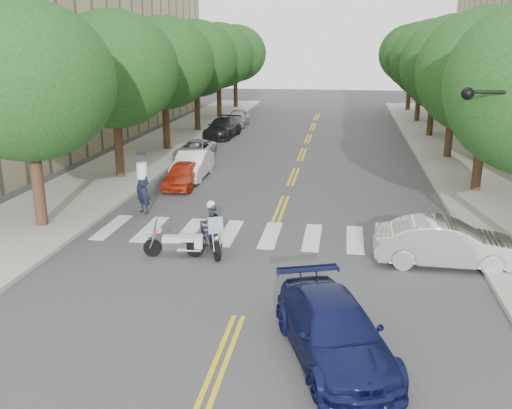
% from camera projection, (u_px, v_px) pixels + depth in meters
% --- Properties ---
extents(ground, '(140.00, 140.00, 0.00)m').
position_uv_depth(ground, '(239.00, 316.00, 15.00)').
color(ground, '#38383A').
rests_on(ground, ground).
extents(sidewalk_left, '(5.00, 60.00, 0.15)m').
position_uv_depth(sidewalk_left, '(157.00, 149.00, 37.24)').
color(sidewalk_left, '#9E9991').
rests_on(sidewalk_left, ground).
extents(sidewalk_right, '(5.00, 60.00, 0.15)m').
position_uv_depth(sidewalk_right, '(459.00, 158.00, 34.46)').
color(sidewalk_right, '#9E9991').
rests_on(sidewalk_right, ground).
extents(tree_l_0, '(6.40, 6.40, 8.45)m').
position_uv_depth(tree_l_0, '(27.00, 81.00, 20.42)').
color(tree_l_0, '#382316').
rests_on(tree_l_0, ground).
extents(tree_l_1, '(6.40, 6.40, 8.45)m').
position_uv_depth(tree_l_1, '(114.00, 70.00, 28.01)').
color(tree_l_1, '#382316').
rests_on(tree_l_1, ground).
extents(tree_l_2, '(6.40, 6.40, 8.45)m').
position_uv_depth(tree_l_2, '(163.00, 63.00, 35.60)').
color(tree_l_2, '#382316').
rests_on(tree_l_2, ground).
extents(tree_l_3, '(6.40, 6.40, 8.45)m').
position_uv_depth(tree_l_3, '(196.00, 59.00, 43.19)').
color(tree_l_3, '#382316').
rests_on(tree_l_3, ground).
extents(tree_l_4, '(6.40, 6.40, 8.45)m').
position_uv_depth(tree_l_4, '(218.00, 56.00, 50.78)').
color(tree_l_4, '#382316').
rests_on(tree_l_4, ground).
extents(tree_l_5, '(6.40, 6.40, 8.45)m').
position_uv_depth(tree_l_5, '(235.00, 53.00, 58.37)').
color(tree_l_5, '#382316').
rests_on(tree_l_5, ground).
extents(tree_r_1, '(6.40, 6.40, 8.45)m').
position_uv_depth(tree_r_1, '(488.00, 73.00, 25.43)').
color(tree_r_1, '#382316').
rests_on(tree_r_1, ground).
extents(tree_r_2, '(6.40, 6.40, 8.45)m').
position_uv_depth(tree_r_2, '(456.00, 65.00, 33.02)').
color(tree_r_2, '#382316').
rests_on(tree_r_2, ground).
extents(tree_r_3, '(6.40, 6.40, 8.45)m').
position_uv_depth(tree_r_3, '(436.00, 60.00, 40.61)').
color(tree_r_3, '#382316').
rests_on(tree_r_3, ground).
extents(tree_r_4, '(6.40, 6.40, 8.45)m').
position_uv_depth(tree_r_4, '(422.00, 57.00, 48.20)').
color(tree_r_4, '#382316').
rests_on(tree_r_4, ground).
extents(tree_r_5, '(6.40, 6.40, 8.45)m').
position_uv_depth(tree_r_5, '(412.00, 54.00, 55.79)').
color(tree_r_5, '#382316').
rests_on(tree_r_5, ground).
extents(motorcycle_police, '(1.17, 2.13, 1.83)m').
position_uv_depth(motorcycle_police, '(211.00, 229.00, 19.35)').
color(motorcycle_police, black).
rests_on(motorcycle_police, ground).
extents(motorcycle_parked, '(2.03, 0.63, 1.31)m').
position_uv_depth(motorcycle_parked, '(179.00, 244.00, 18.98)').
color(motorcycle_parked, black).
rests_on(motorcycle_parked, ground).
extents(officer_standing, '(0.90, 0.82, 2.06)m').
position_uv_depth(officer_standing, '(143.00, 189.00, 23.59)').
color(officer_standing, black).
rests_on(officer_standing, ground).
extents(convertible, '(4.54, 1.63, 1.49)m').
position_uv_depth(convertible, '(446.00, 243.00, 18.19)').
color(convertible, silver).
rests_on(convertible, ground).
extents(sedan_blue, '(3.41, 5.13, 1.38)m').
position_uv_depth(sedan_blue, '(334.00, 331.00, 12.85)').
color(sedan_blue, '#0F1441').
rests_on(sedan_blue, ground).
extents(parked_car_a, '(1.56, 3.65, 1.23)m').
position_uv_depth(parked_car_a, '(182.00, 175.00, 27.92)').
color(parked_car_a, '#B92D13').
rests_on(parked_car_a, ground).
extents(parked_car_b, '(1.54, 4.25, 1.39)m').
position_uv_depth(parked_car_b, '(192.00, 165.00, 29.69)').
color(parked_car_b, white).
rests_on(parked_car_b, ground).
extents(parked_car_c, '(1.99, 4.09, 1.12)m').
position_uv_depth(parked_car_c, '(195.00, 150.00, 34.36)').
color(parked_car_c, '#95989C').
rests_on(parked_car_c, ground).
extents(parked_car_d, '(2.32, 4.98, 1.41)m').
position_uv_depth(parked_car_d, '(223.00, 128.00, 42.02)').
color(parked_car_d, black).
rests_on(parked_car_d, ground).
extents(parked_car_e, '(1.79, 4.09, 1.37)m').
position_uv_depth(parked_car_e, '(238.00, 118.00, 47.43)').
color(parked_car_e, gray).
rests_on(parked_car_e, ground).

